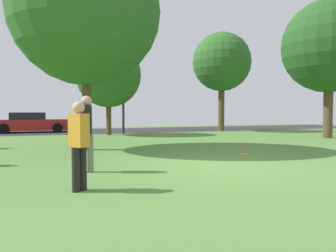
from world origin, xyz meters
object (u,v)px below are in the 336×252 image
(birch_tree_lone, at_px, (330,46))
(maple_tree_far, at_px, (108,75))
(oak_tree_center, at_px, (86,10))
(frisbee_disc, at_px, (244,154))
(person_walking, at_px, (87,130))
(street_lamp_post, at_px, (123,98))
(person_thrower, at_px, (79,142))
(oak_tree_right, at_px, (222,62))
(parked_car_red, at_px, (31,123))

(birch_tree_lone, bearing_deg, maple_tree_far, 149.76)
(oak_tree_center, bearing_deg, frisbee_disc, -33.80)
(birch_tree_lone, relative_size, maple_tree_far, 1.32)
(maple_tree_far, bearing_deg, oak_tree_center, -105.71)
(person_walking, xyz_separation_m, street_lamp_post, (3.46, 11.91, 1.25))
(oak_tree_center, distance_m, street_lamp_post, 8.52)
(oak_tree_center, relative_size, person_thrower, 4.87)
(oak_tree_right, relative_size, person_thrower, 4.38)
(oak_tree_right, distance_m, parked_car_red, 13.82)
(birch_tree_lone, relative_size, person_thrower, 4.58)
(person_walking, bearing_deg, birch_tree_lone, -55.09)
(birch_tree_lone, distance_m, parked_car_red, 18.82)
(street_lamp_post, bearing_deg, parked_car_red, 145.07)
(oak_tree_right, xyz_separation_m, maple_tree_far, (-8.24, -0.91, -1.31))
(frisbee_disc, relative_size, parked_car_red, 0.06)
(person_thrower, bearing_deg, oak_tree_right, -73.89)
(person_walking, xyz_separation_m, parked_car_red, (-2.01, 15.73, -0.38))
(person_thrower, xyz_separation_m, frisbee_disc, (5.51, 3.07, -0.87))
(oak_tree_center, relative_size, person_walking, 4.36)
(person_thrower, bearing_deg, oak_tree_center, -43.60)
(person_thrower, bearing_deg, parked_car_red, -30.77)
(parked_car_red, bearing_deg, frisbee_disc, -63.49)
(birch_tree_lone, relative_size, frisbee_disc, 27.26)
(birch_tree_lone, bearing_deg, street_lamp_post, 146.53)
(birch_tree_lone, distance_m, maple_tree_far, 12.42)
(oak_tree_center, height_order, oak_tree_right, oak_tree_center)
(oak_tree_center, bearing_deg, birch_tree_lone, 4.61)
(oak_tree_center, bearing_deg, parked_car_red, 102.44)
(oak_tree_right, relative_size, frisbee_disc, 26.04)
(maple_tree_far, xyz_separation_m, street_lamp_post, (0.94, 0.21, -1.35))
(oak_tree_right, xyz_separation_m, person_thrower, (-11.07, -14.37, -4.04))
(maple_tree_far, bearing_deg, parked_car_red, 138.31)
(maple_tree_far, xyz_separation_m, person_walking, (-2.52, -11.69, -2.60))
(person_thrower, distance_m, street_lamp_post, 14.26)
(oak_tree_center, height_order, maple_tree_far, oak_tree_center)
(parked_car_red, bearing_deg, oak_tree_right, -13.76)
(person_walking, distance_m, street_lamp_post, 12.46)
(person_walking, height_order, frisbee_disc, person_walking)
(maple_tree_far, relative_size, person_walking, 3.11)
(maple_tree_far, bearing_deg, oak_tree_right, 6.28)
(person_walking, height_order, street_lamp_post, street_lamp_post)
(street_lamp_post, bearing_deg, oak_tree_right, 5.44)
(person_walking, distance_m, frisbee_disc, 5.44)
(person_thrower, height_order, frisbee_disc, person_thrower)
(oak_tree_right, height_order, person_walking, oak_tree_right)
(oak_tree_right, xyz_separation_m, person_walking, (-10.75, -12.60, -3.91))
(frisbee_disc, distance_m, street_lamp_post, 10.98)
(parked_car_red, bearing_deg, birch_tree_lone, -34.00)
(oak_tree_right, distance_m, person_walking, 17.02)
(frisbee_disc, bearing_deg, maple_tree_far, 104.41)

